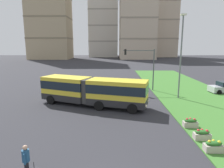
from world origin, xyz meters
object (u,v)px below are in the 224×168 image
object	(u,v)px
traffic_light_far_right	(143,62)
streetlight_median	(181,54)
apartment_tower_centre	(137,21)
articulated_bus	(93,91)
apartment_tower_westcentre	(104,12)
flower_planter_3	(190,123)
flower_planter_2	(202,135)
apartment_tower_eastcentre	(163,12)
car_black_sedan	(67,87)
flower_planter_1	(214,146)
pedestrian_crossing	(26,159)
apartment_tower_west	(49,8)

from	to	relation	value
traffic_light_far_right	streetlight_median	world-z (taller)	streetlight_median
apartment_tower_centre	traffic_light_far_right	bearing A→B (deg)	-95.54
apartment_tower_centre	streetlight_median	bearing A→B (deg)	-92.49
articulated_bus	apartment_tower_westcentre	world-z (taller)	apartment_tower_westcentre
flower_planter_3	streetlight_median	xyz separation A→B (m)	(1.90, 9.01, 5.04)
flower_planter_2	apartment_tower_centre	world-z (taller)	apartment_tower_centre
streetlight_median	apartment_tower_eastcentre	bearing A→B (deg)	78.29
car_black_sedan	traffic_light_far_right	size ratio (longest dim) A/B	0.74
flower_planter_2	articulated_bus	bearing A→B (deg)	136.04
articulated_bus	apartment_tower_eastcentre	xyz separation A→B (m)	(29.83, 97.53, 23.09)
flower_planter_2	flower_planter_1	bearing A→B (deg)	-90.00
pedestrian_crossing	flower_planter_3	xyz separation A→B (m)	(10.35, 6.21, -0.58)
articulated_bus	flower_planter_1	xyz separation A→B (m)	(8.36, -9.67, -1.23)
flower_planter_2	apartment_tower_eastcentre	bearing A→B (deg)	78.51
flower_planter_1	apartment_tower_westcentre	size ratio (longest dim) A/B	0.02
streetlight_median	apartment_tower_west	distance (m)	86.25
apartment_tower_westcentre	apartment_tower_eastcentre	world-z (taller)	apartment_tower_westcentre
traffic_light_far_right	apartment_tower_centre	world-z (taller)	apartment_tower_centre
flower_planter_2	apartment_tower_eastcentre	xyz separation A→B (m)	(21.47, 105.59, 24.32)
flower_planter_1	traffic_light_far_right	bearing A→B (deg)	96.22
apartment_tower_west	traffic_light_far_right	bearing A→B (deg)	-63.75
flower_planter_3	traffic_light_far_right	distance (m)	14.03
streetlight_median	apartment_tower_centre	distance (m)	79.33
apartment_tower_westcentre	apartment_tower_centre	distance (m)	25.64
flower_planter_1	flower_planter_3	distance (m)	3.75
car_black_sedan	apartment_tower_westcentre	world-z (taller)	apartment_tower_westcentre
flower_planter_2	apartment_tower_west	distance (m)	96.44
apartment_tower_west	flower_planter_2	bearing A→B (deg)	-66.94
streetlight_median	flower_planter_1	bearing A→B (deg)	-98.47
car_black_sedan	flower_planter_2	world-z (taller)	car_black_sedan
flower_planter_1	car_black_sedan	bearing A→B (deg)	128.09
apartment_tower_eastcentre	articulated_bus	bearing A→B (deg)	-107.01
car_black_sedan	traffic_light_far_right	distance (m)	11.39
flower_planter_3	apartment_tower_centre	size ratio (longest dim) A/B	0.03
flower_planter_2	streetlight_median	xyz separation A→B (m)	(1.90, 11.15, 5.04)
streetlight_median	apartment_tower_centre	xyz separation A→B (m)	(3.39, 78.20, 12.89)
articulated_bus	streetlight_median	distance (m)	11.37
flower_planter_2	flower_planter_3	distance (m)	2.15
apartment_tower_westcentre	car_black_sedan	bearing A→B (deg)	-90.46
pedestrian_crossing	flower_planter_3	bearing A→B (deg)	30.96
apartment_tower_westcentre	traffic_light_far_right	bearing A→B (deg)	-83.70
car_black_sedan	apartment_tower_west	xyz separation A→B (m)	(-23.96, 71.52, 22.88)
flower_planter_3	streetlight_median	size ratio (longest dim) A/B	0.11
flower_planter_1	apartment_tower_westcentre	world-z (taller)	apartment_tower_westcentre
articulated_bus	car_black_sedan	distance (m)	7.91
flower_planter_1	traffic_light_far_right	size ratio (longest dim) A/B	0.18
flower_planter_3	apartment_tower_west	bearing A→B (deg)	113.59
articulated_bus	car_black_sedan	world-z (taller)	articulated_bus
apartment_tower_centre	car_black_sedan	bearing A→B (deg)	-103.54
streetlight_median	flower_planter_2	bearing A→B (deg)	-99.67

